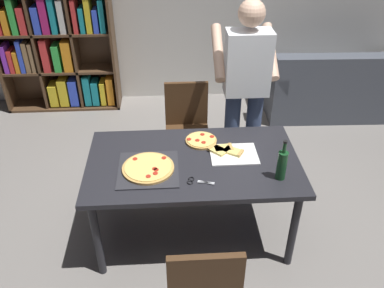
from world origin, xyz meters
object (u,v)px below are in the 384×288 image
Objects in this scene: couch at (335,89)px; kitchen_scissors at (196,181)px; dining_table at (193,169)px; person_serving_pizza at (245,87)px; chair_near_camera at (203,287)px; bookshelf at (54,31)px; second_pizza_plain at (201,140)px; chair_far_side at (187,123)px; pepperoni_pizza_on_tray at (148,168)px; wine_bottle at (282,164)px.

couch reaches higher than kitchen_scissors.
couch reaches higher than dining_table.
person_serving_pizza is (0.50, 0.72, 0.32)m from dining_table.
chair_near_camera is 0.46× the size of bookshelf.
person_serving_pizza reaches higher than second_pizza_plain.
chair_far_side reaches higher than pepperoni_pizza_on_tray.
chair_near_camera is 0.51× the size of person_serving_pizza.
couch is 8.69× the size of kitchen_scissors.
chair_near_camera is 1.88m from chair_far_side.
dining_table is 0.95m from chair_far_side.
dining_table is 0.27m from kitchen_scissors.
couch is 2.01m from person_serving_pizza.
chair_near_camera is at bearing -93.83° from second_pizza_plain.
person_serving_pizza is at bearing 62.83° from kitchen_scissors.
second_pizza_plain is (1.58, -2.11, -0.23)m from bookshelf.
chair_near_camera is 0.94m from pepperoni_pizza_on_tray.
chair_far_side is 2.13m from bookshelf.
couch is at bearing 49.77° from kitchen_scissors.
second_pizza_plain is (0.08, -0.69, 0.25)m from chair_far_side.
second_pizza_plain is (0.41, 0.35, -0.00)m from pepperoni_pizza_on_tray.
dining_table is at bearing 157.92° from wine_bottle.
pepperoni_pizza_on_tray is at bearing -136.99° from couch.
chair_near_camera is 1.22m from second_pizza_plain.
chair_far_side is 1.22m from kitchen_scissors.
pepperoni_pizza_on_tray reaches higher than dining_table.
kitchen_scissors is (0.00, 0.69, 0.24)m from chair_near_camera.
couch is 3.09m from pepperoni_pizza_on_tray.
bookshelf is 4.44× the size of pepperoni_pizza_on_tray.
kitchen_scissors is 0.79× the size of second_pizza_plain.
pepperoni_pizza_on_tray is (-2.23, -2.08, 0.46)m from couch.
person_serving_pizza reaches higher than couch.
person_serving_pizza is at bearing 95.84° from wine_bottle.
person_serving_pizza is at bearing 55.08° from dining_table.
chair_near_camera is 0.73m from kitchen_scissors.
couch is at bearing -6.42° from bookshelf.
bookshelf reaches higher than pepperoni_pizza_on_tray.
kitchen_scissors is (-0.60, -0.01, -0.11)m from wine_bottle.
wine_bottle is (2.11, -2.61, -0.12)m from bookshelf.
wine_bottle reaches higher than kitchen_scissors.
wine_bottle is 1.26× the size of second_pizza_plain.
chair_near_camera reaches higher than couch.
chair_near_camera is at bearing -122.95° from couch.
dining_table is 0.36m from pepperoni_pizza_on_tray.
bookshelf is 9.82× the size of kitchen_scissors.
bookshelf is 1.11× the size of person_serving_pizza.
chair_far_side is 0.73m from second_pizza_plain.
wine_bottle is at bearing -51.13° from bookshelf.
chair_far_side is 0.51× the size of person_serving_pizza.
kitchen_scissors is at bearing -24.70° from pepperoni_pizza_on_tray.
chair_far_side is at bearing 96.65° from second_pizza_plain.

